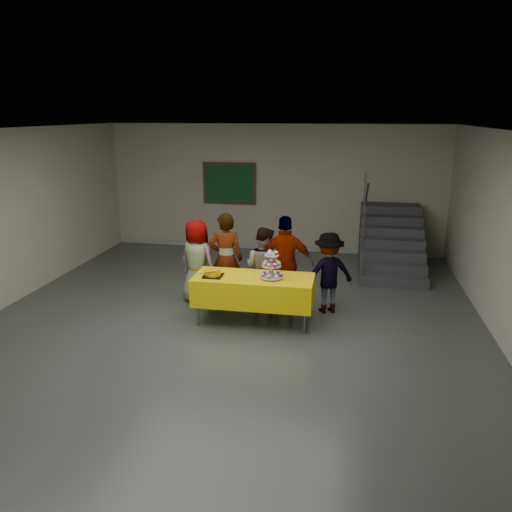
{
  "coord_description": "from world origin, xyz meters",
  "views": [
    {
      "loc": [
        1.73,
        -6.74,
        3.25
      ],
      "look_at": [
        0.35,
        0.76,
        1.05
      ],
      "focal_mm": 35.0,
      "sensor_mm": 36.0,
      "label": 1
    }
  ],
  "objects": [
    {
      "name": "bear_cake",
      "position": [
        -0.28,
        0.46,
        0.83
      ],
      "size": [
        0.32,
        0.36,
        0.12
      ],
      "color": "black",
      "rests_on": "bake_table"
    },
    {
      "name": "noticeboard",
      "position": [
        -1.08,
        4.96,
        1.6
      ],
      "size": [
        1.3,
        0.05,
        1.0
      ],
      "color": "#472B16",
      "rests_on": "ground"
    },
    {
      "name": "cupcake_stand",
      "position": [
        0.64,
        0.53,
        0.94
      ],
      "size": [
        0.38,
        0.38,
        0.44
      ],
      "color": "silver",
      "rests_on": "bake_table"
    },
    {
      "name": "schoolchild_d",
      "position": [
        0.77,
        1.22,
        0.81
      ],
      "size": [
        1.0,
        0.53,
        1.62
      ],
      "primitive_type": "imported",
      "rotation": [
        0.0,
        0.0,
        3.29
      ],
      "color": "slate",
      "rests_on": "ground"
    },
    {
      "name": "room_shell",
      "position": [
        0.0,
        0.02,
        2.13
      ],
      "size": [
        10.0,
        10.04,
        3.02
      ],
      "color": "#4C514C",
      "rests_on": "ground"
    },
    {
      "name": "schoolchild_c",
      "position": [
        0.4,
        1.19,
        0.71
      ],
      "size": [
        0.86,
        0.78,
        1.43
      ],
      "primitive_type": "imported",
      "rotation": [
        0.0,
        0.0,
        2.71
      ],
      "color": "slate",
      "rests_on": "ground"
    },
    {
      "name": "schoolchild_b",
      "position": [
        -0.27,
        1.27,
        0.81
      ],
      "size": [
        0.64,
        0.47,
        1.63
      ],
      "primitive_type": "imported",
      "rotation": [
        0.0,
        0.0,
        3.28
      ],
      "color": "slate",
      "rests_on": "ground"
    },
    {
      "name": "schoolchild_a",
      "position": [
        -0.8,
        1.28,
        0.74
      ],
      "size": [
        0.85,
        0.71,
        1.48
      ],
      "primitive_type": "imported",
      "rotation": [
        0.0,
        0.0,
        2.74
      ],
      "color": "slate",
      "rests_on": "ground"
    },
    {
      "name": "schoolchild_e",
      "position": [
        1.48,
        1.24,
        0.68
      ],
      "size": [
        1.01,
        0.8,
        1.37
      ],
      "primitive_type": "imported",
      "rotation": [
        0.0,
        0.0,
        3.52
      ],
      "color": "#5C5C65",
      "rests_on": "ground"
    },
    {
      "name": "staircase",
      "position": [
        2.7,
        4.13,
        0.49
      ],
      "size": [
        1.3,
        2.4,
        2.04
      ],
      "color": "#424447",
      "rests_on": "ground"
    },
    {
      "name": "bake_table",
      "position": [
        0.35,
        0.56,
        0.56
      ],
      "size": [
        1.88,
        0.78,
        0.77
      ],
      "color": "#595960",
      "rests_on": "ground"
    }
  ]
}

